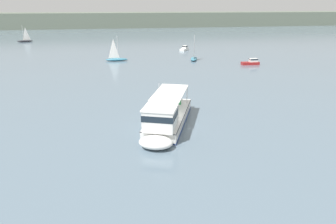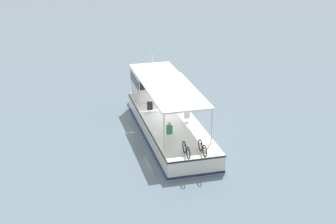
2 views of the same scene
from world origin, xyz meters
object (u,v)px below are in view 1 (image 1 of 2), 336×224
Objects in this scene: ferry_main at (166,119)px; sailboat_horizon_east at (194,58)px; sailboat_near_starboard at (25,40)px; motorboat_far_left at (184,48)px; motorboat_horizon_west at (251,62)px; sailboat_near_port at (116,58)px.

ferry_main is 2.39× the size of sailboat_horizon_east.
sailboat_horizon_east is at bearing -46.25° from sailboat_near_starboard.
motorboat_far_left is 24.86m from motorboat_horizon_west.
motorboat_horizon_west is at bearing -37.94° from sailboat_horizon_east.
motorboat_horizon_west is (24.19, 31.07, -0.47)m from ferry_main.
motorboat_far_left is 1.01× the size of motorboat_horizon_west.
motorboat_far_left is 55.67m from sailboat_near_starboard.
sailboat_near_port is at bearing 93.66° from ferry_main.
sailboat_horizon_east is 1.00× the size of sailboat_near_port.
motorboat_horizon_west is (8.01, -23.53, 0.00)m from motorboat_far_left.
sailboat_horizon_east is (-1.96, -15.76, -0.00)m from motorboat_far_left.
sailboat_horizon_east is 1.47× the size of motorboat_horizon_west.
sailboat_horizon_east is at bearing 142.06° from motorboat_horizon_west.
sailboat_near_starboard is 76.85m from motorboat_horizon_west.
sailboat_near_starboard is at bearing 122.17° from sailboat_near_port.
sailboat_near_starboard is 1.47× the size of motorboat_horizon_west.
sailboat_near_port is (-2.65, 41.43, -0.47)m from ferry_main.
ferry_main is at bearing -70.47° from sailboat_near_starboard.
sailboat_near_starboard and sailboat_horizon_east have the same top height.
sailboat_near_starboard is 51.84m from sailboat_near_port.
ferry_main is 39.38m from motorboat_horizon_west.
motorboat_far_left is at bearing 34.99° from sailboat_near_port.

